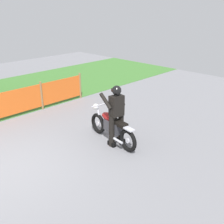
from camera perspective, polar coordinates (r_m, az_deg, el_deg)
name	(u,v)px	position (r m, az deg, el deg)	size (l,w,h in m)	color
ground	(7,168)	(6.98, -21.46, -11.08)	(24.00, 24.00, 0.02)	gray
motorcycle_lead	(112,127)	(7.46, -0.07, -3.12)	(0.63, 1.99, 0.95)	black
rider_lead	(116,113)	(7.13, 0.88, -0.30)	(0.60, 0.61, 1.69)	black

